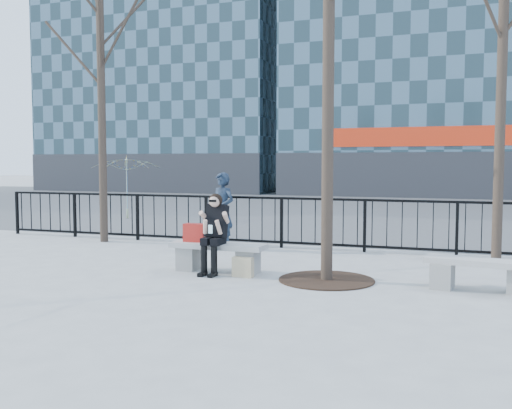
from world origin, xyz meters
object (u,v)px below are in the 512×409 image
(bench_second, at_px, (480,271))
(standing_man, at_px, (222,211))
(seated_woman, at_px, (214,234))
(bench_main, at_px, (218,254))

(bench_second, distance_m, standing_man, 5.67)
(seated_woman, relative_size, standing_man, 0.82)
(bench_main, xyz_separation_m, standing_man, (-0.94, 2.39, 0.52))
(standing_man, bearing_deg, bench_main, -50.54)
(bench_main, xyz_separation_m, bench_second, (4.14, -0.05, -0.02))
(bench_second, xyz_separation_m, standing_man, (-5.08, 2.44, 0.54))
(bench_second, height_order, seated_woman, seated_woman)
(standing_man, bearing_deg, seated_woman, -51.77)
(bench_main, xyz_separation_m, seated_woman, (0.00, -0.16, 0.37))
(bench_main, bearing_deg, bench_second, -0.69)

